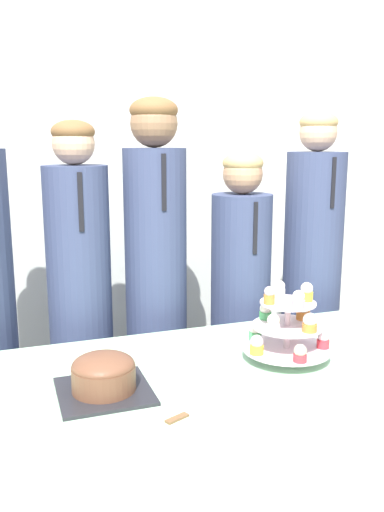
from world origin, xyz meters
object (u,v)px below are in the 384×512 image
Objects in this scene: cupcake_stand at (287,325)px; round_cake at (104,375)px; cake_knife at (189,414)px; student_1 at (81,324)px; student_3 at (240,320)px; student_2 at (156,302)px; student_4 at (311,295)px.

round_cake is at bearing -175.98° from cupcake_stand.
cake_knife is 0.74× the size of cupcake_stand.
student_3 is (0.71, -0.00, -0.06)m from student_1.
student_1 is at bearing -180.00° from student_2.
student_2 is 0.76m from student_4.
cake_knife is 1.06m from student_3.
student_1 reaches higher than cake_knife.
student_2 is at bearing 180.00° from student_3.
student_2 is at bearing 180.00° from student_4.
round_cake is 0.79m from student_2.
student_2 is at bearing 111.71° from cupcake_stand.
student_1 reaches higher than cupcake_stand.
student_2 is at bearing 56.72° from cake_knife.
student_3 is (0.13, 0.66, -0.20)m from cupcake_stand.
cupcake_stand reaches higher than round_cake.
student_3 is (0.75, 0.70, -0.14)m from round_cake.
round_cake is 0.89× the size of cupcake_stand.
student_1 is at bearing 180.00° from student_3.
cupcake_stand is (0.43, 0.24, 0.12)m from cake_knife.
round_cake is 0.17× the size of student_1.
student_4 is (0.76, -0.00, -0.04)m from student_2.
student_1 is 0.33m from student_2.
round_cake is 0.16× the size of student_2.
student_1 reaches higher than student_3.
student_1 is 1.08m from student_4.
cupcake_stand is at bearing -101.31° from student_3.
cake_knife is at bearing -80.20° from student_1.
round_cake is 0.62m from cupcake_stand.
student_3 is at bearing -0.00° from student_1.
student_2 is (0.17, 0.90, 0.04)m from cake_knife.
cupcake_stand is 0.89m from student_1.
cupcake_stand is at bearing -48.47° from student_1.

